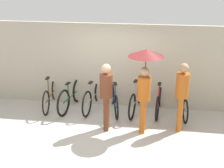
{
  "coord_description": "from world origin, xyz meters",
  "views": [
    {
      "loc": [
        1.09,
        -6.61,
        3.95
      ],
      "look_at": [
        0.0,
        0.97,
        1.0
      ],
      "focal_mm": 50.0,
      "sensor_mm": 36.0,
      "label": 1
    }
  ],
  "objects_px": {
    "parked_bicycle_1": "(71,96)",
    "parked_bicycle_3": "(114,99)",
    "parked_bicycle_2": "(93,96)",
    "pedestrian_center": "(145,71)",
    "parked_bicycle_4": "(137,98)",
    "parked_bicycle_0": "(51,95)",
    "parked_bicycle_5": "(159,101)",
    "pedestrian_leading": "(106,92)",
    "parked_bicycle_6": "(182,102)",
    "pedestrian_trailing": "(182,92)"
  },
  "relations": [
    {
      "from": "parked_bicycle_6",
      "to": "pedestrian_center",
      "type": "height_order",
      "value": "pedestrian_center"
    },
    {
      "from": "pedestrian_center",
      "to": "parked_bicycle_5",
      "type": "bearing_deg",
      "value": 75.87
    },
    {
      "from": "parked_bicycle_2",
      "to": "pedestrian_center",
      "type": "height_order",
      "value": "pedestrian_center"
    },
    {
      "from": "parked_bicycle_0",
      "to": "parked_bicycle_4",
      "type": "distance_m",
      "value": 2.52
    },
    {
      "from": "pedestrian_trailing",
      "to": "parked_bicycle_5",
      "type": "bearing_deg",
      "value": 127.86
    },
    {
      "from": "parked_bicycle_1",
      "to": "pedestrian_center",
      "type": "xyz_separation_m",
      "value": [
        2.13,
        -1.0,
        1.18
      ]
    },
    {
      "from": "parked_bicycle_6",
      "to": "pedestrian_leading",
      "type": "bearing_deg",
      "value": 114.6
    },
    {
      "from": "parked_bicycle_0",
      "to": "pedestrian_leading",
      "type": "distance_m",
      "value": 2.25
    },
    {
      "from": "parked_bicycle_4",
      "to": "parked_bicycle_6",
      "type": "relative_size",
      "value": 1.05
    },
    {
      "from": "parked_bicycle_2",
      "to": "parked_bicycle_0",
      "type": "bearing_deg",
      "value": 99.97
    },
    {
      "from": "parked_bicycle_0",
      "to": "parked_bicycle_4",
      "type": "bearing_deg",
      "value": -93.55
    },
    {
      "from": "parked_bicycle_2",
      "to": "pedestrian_leading",
      "type": "height_order",
      "value": "pedestrian_leading"
    },
    {
      "from": "pedestrian_leading",
      "to": "pedestrian_trailing",
      "type": "bearing_deg",
      "value": 6.42
    },
    {
      "from": "parked_bicycle_0",
      "to": "parked_bicycle_3",
      "type": "distance_m",
      "value": 1.89
    },
    {
      "from": "parked_bicycle_5",
      "to": "parked_bicycle_6",
      "type": "bearing_deg",
      "value": -82.12
    },
    {
      "from": "parked_bicycle_5",
      "to": "parked_bicycle_3",
      "type": "bearing_deg",
      "value": 97.53
    },
    {
      "from": "pedestrian_center",
      "to": "parked_bicycle_2",
      "type": "bearing_deg",
      "value": 150.17
    },
    {
      "from": "parked_bicycle_1",
      "to": "parked_bicycle_3",
      "type": "height_order",
      "value": "parked_bicycle_3"
    },
    {
      "from": "parked_bicycle_4",
      "to": "pedestrian_center",
      "type": "bearing_deg",
      "value": -158.35
    },
    {
      "from": "parked_bicycle_4",
      "to": "pedestrian_trailing",
      "type": "xyz_separation_m",
      "value": [
        1.15,
        -0.93,
        0.66
      ]
    },
    {
      "from": "parked_bicycle_2",
      "to": "parked_bicycle_6",
      "type": "xyz_separation_m",
      "value": [
        2.52,
        -0.0,
        -0.03
      ]
    },
    {
      "from": "parked_bicycle_4",
      "to": "parked_bicycle_0",
      "type": "bearing_deg",
      "value": 100.64
    },
    {
      "from": "parked_bicycle_3",
      "to": "pedestrian_leading",
      "type": "bearing_deg",
      "value": 163.01
    },
    {
      "from": "parked_bicycle_0",
      "to": "pedestrian_trailing",
      "type": "xyz_separation_m",
      "value": [
        3.67,
        -0.87,
        0.67
      ]
    },
    {
      "from": "parked_bicycle_2",
      "to": "pedestrian_trailing",
      "type": "bearing_deg",
      "value": -103.82
    },
    {
      "from": "parked_bicycle_1",
      "to": "pedestrian_center",
      "type": "height_order",
      "value": "pedestrian_center"
    },
    {
      "from": "parked_bicycle_6",
      "to": "pedestrian_center",
      "type": "distance_m",
      "value": 1.93
    },
    {
      "from": "parked_bicycle_3",
      "to": "pedestrian_center",
      "type": "xyz_separation_m",
      "value": [
        0.87,
        -1.0,
        1.21
      ]
    },
    {
      "from": "parked_bicycle_2",
      "to": "parked_bicycle_5",
      "type": "xyz_separation_m",
      "value": [
        1.89,
        -0.03,
        -0.02
      ]
    },
    {
      "from": "parked_bicycle_1",
      "to": "parked_bicycle_3",
      "type": "relative_size",
      "value": 1.07
    },
    {
      "from": "pedestrian_leading",
      "to": "parked_bicycle_5",
      "type": "bearing_deg",
      "value": 39.8
    },
    {
      "from": "parked_bicycle_1",
      "to": "parked_bicycle_4",
      "type": "distance_m",
      "value": 1.89
    },
    {
      "from": "parked_bicycle_5",
      "to": "parked_bicycle_6",
      "type": "relative_size",
      "value": 0.96
    },
    {
      "from": "pedestrian_center",
      "to": "pedestrian_trailing",
      "type": "xyz_separation_m",
      "value": [
        0.91,
        0.16,
        -0.53
      ]
    },
    {
      "from": "parked_bicycle_1",
      "to": "parked_bicycle_4",
      "type": "relative_size",
      "value": 0.98
    },
    {
      "from": "parked_bicycle_0",
      "to": "parked_bicycle_6",
      "type": "relative_size",
      "value": 1.05
    },
    {
      "from": "parked_bicycle_3",
      "to": "parked_bicycle_6",
      "type": "xyz_separation_m",
      "value": [
        1.89,
        0.08,
        -0.01
      ]
    },
    {
      "from": "parked_bicycle_1",
      "to": "pedestrian_trailing",
      "type": "relative_size",
      "value": 1.0
    },
    {
      "from": "parked_bicycle_0",
      "to": "parked_bicycle_5",
      "type": "distance_m",
      "value": 3.15
    },
    {
      "from": "parked_bicycle_3",
      "to": "parked_bicycle_6",
      "type": "height_order",
      "value": "parked_bicycle_3"
    },
    {
      "from": "pedestrian_trailing",
      "to": "parked_bicycle_3",
      "type": "bearing_deg",
      "value": 162.42
    },
    {
      "from": "parked_bicycle_0",
      "to": "pedestrian_center",
      "type": "xyz_separation_m",
      "value": [
        2.76,
        -1.03,
        1.2
      ]
    },
    {
      "from": "parked_bicycle_3",
      "to": "pedestrian_trailing",
      "type": "relative_size",
      "value": 0.94
    },
    {
      "from": "parked_bicycle_6",
      "to": "pedestrian_leading",
      "type": "distance_m",
      "value": 2.37
    },
    {
      "from": "pedestrian_leading",
      "to": "parked_bicycle_1",
      "type": "bearing_deg",
      "value": 136.91
    },
    {
      "from": "parked_bicycle_2",
      "to": "pedestrian_leading",
      "type": "distance_m",
      "value": 1.46
    },
    {
      "from": "parked_bicycle_2",
      "to": "parked_bicycle_4",
      "type": "height_order",
      "value": "parked_bicycle_4"
    },
    {
      "from": "parked_bicycle_3",
      "to": "parked_bicycle_5",
      "type": "bearing_deg",
      "value": -101.89
    },
    {
      "from": "parked_bicycle_1",
      "to": "parked_bicycle_2",
      "type": "xyz_separation_m",
      "value": [
        0.63,
        0.09,
        -0.01
      ]
    },
    {
      "from": "parked_bicycle_3",
      "to": "parked_bicycle_4",
      "type": "distance_m",
      "value": 0.64
    }
  ]
}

